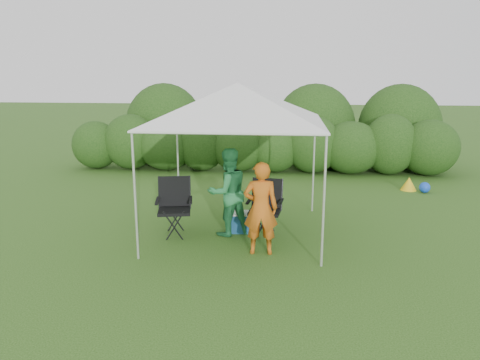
# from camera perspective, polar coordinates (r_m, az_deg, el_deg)

# --- Properties ---
(ground) EXTENTS (70.00, 70.00, 0.00)m
(ground) POSITION_cam_1_polar(r_m,az_deg,el_deg) (8.65, -0.63, -7.39)
(ground) COLOR #38621F
(hedge) EXTENTS (11.77, 1.53, 1.80)m
(hedge) POSITION_cam_1_polar(r_m,az_deg,el_deg) (14.24, 2.62, 4.28)
(hedge) COLOR #264B17
(hedge) RESTS_ON ground
(canopy) EXTENTS (3.10, 3.10, 2.83)m
(canopy) POSITION_cam_1_polar(r_m,az_deg,el_deg) (8.61, -0.30, 9.35)
(canopy) COLOR silver
(canopy) RESTS_ON ground
(chair_right) EXTENTS (0.70, 0.65, 1.04)m
(chair_right) POSITION_cam_1_polar(r_m,az_deg,el_deg) (8.87, 3.16, -2.86)
(chair_right) COLOR black
(chair_right) RESTS_ON ground
(chair_left) EXTENTS (0.76, 0.71, 1.08)m
(chair_left) POSITION_cam_1_polar(r_m,az_deg,el_deg) (8.92, -8.00, -2.73)
(chair_left) COLOR black
(chair_left) RESTS_ON ground
(man) EXTENTS (0.61, 0.42, 1.59)m
(man) POSITION_cam_1_polar(r_m,az_deg,el_deg) (7.84, 2.53, -3.46)
(man) COLOR #CD6017
(man) RESTS_ON ground
(woman) EXTENTS (1.02, 0.97, 1.65)m
(woman) POSITION_cam_1_polar(r_m,az_deg,el_deg) (8.74, -1.48, -1.47)
(woman) COLOR #2B864A
(woman) RESTS_ON ground
(cooler) EXTENTS (0.48, 0.36, 0.39)m
(cooler) POSITION_cam_1_polar(r_m,az_deg,el_deg) (9.05, -0.29, -5.12)
(cooler) COLOR #1C5082
(cooler) RESTS_ON ground
(bottle) EXTENTS (0.07, 0.07, 0.26)m
(bottle) POSITION_cam_1_polar(r_m,az_deg,el_deg) (8.91, 0.07, -3.26)
(bottle) COLOR #592D0C
(bottle) RESTS_ON cooler
(lawn_toy) EXTENTS (0.68, 0.57, 0.34)m
(lawn_toy) POSITION_cam_1_polar(r_m,az_deg,el_deg) (12.87, 20.33, -0.54)
(lawn_toy) COLOR yellow
(lawn_toy) RESTS_ON ground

